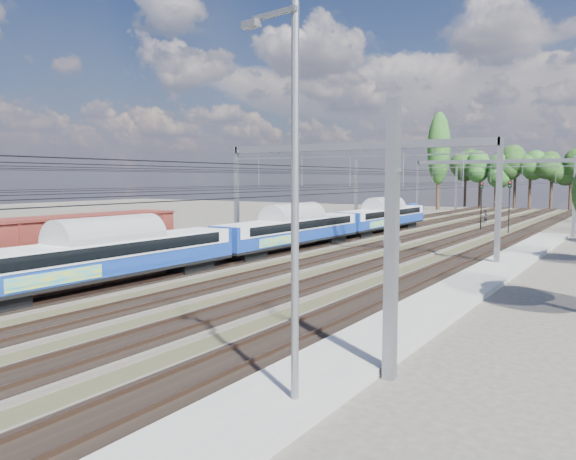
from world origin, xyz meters
The scene contains 11 objects.
track_bed centered at (0.00, 45.00, 0.10)m, with size 21.00×130.00×0.34m.
platform centered at (12.00, 20.00, 0.15)m, with size 3.00×70.00×0.30m, color gray.
catenary centered at (0.33, 52.69, 6.40)m, with size 25.65×130.00×9.00m.
tree_belt centered at (5.67, 94.30, 8.46)m, with size 39.79×99.55×11.98m.
poplar centered at (-14.50, 98.00, 11.89)m, with size 4.40×4.40×19.04m.
emu_train centered at (-4.50, 28.20, 2.33)m, with size 2.70×57.29×3.95m.
freight_boxcar centered at (-9.00, 10.54, 2.29)m, with size 3.01×14.54×3.75m.
worker centered at (1.78, 68.02, 0.95)m, with size 0.69×0.45×1.90m, color black.
signal_near centered at (3.89, 56.64, 3.58)m, with size 0.37×0.33×5.66m.
signal_far centered at (7.46, 54.26, 3.70)m, with size 0.41×0.37×5.85m.
lamp_post centered at (12.45, 1.52, 5.76)m, with size 1.76×0.36×10.55m.
Camera 1 is at (20.20, -10.75, 6.13)m, focal length 35.00 mm.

